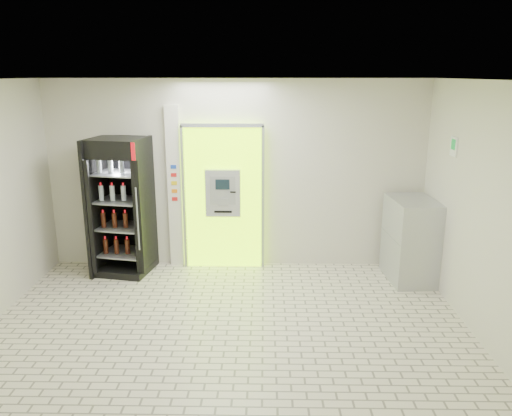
{
  "coord_description": "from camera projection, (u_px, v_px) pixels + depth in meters",
  "views": [
    {
      "loc": [
        0.46,
        -5.3,
        3.06
      ],
      "look_at": [
        0.34,
        1.2,
        1.31
      ],
      "focal_mm": 35.0,
      "sensor_mm": 36.0,
      "label": 1
    }
  ],
  "objects": [
    {
      "name": "pillar",
      "position": [
        175.0,
        188.0,
        7.96
      ],
      "size": [
        0.22,
        0.11,
        2.6
      ],
      "color": "silver",
      "rests_on": "ground"
    },
    {
      "name": "steel_cabinet",
      "position": [
        411.0,
        240.0,
        7.55
      ],
      "size": [
        0.7,
        0.99,
        1.26
      ],
      "rotation": [
        0.0,
        0.0,
        0.07
      ],
      "color": "#ADAFB5",
      "rests_on": "ground"
    },
    {
      "name": "ground",
      "position": [
        226.0,
        340.0,
        5.92
      ],
      "size": [
        6.0,
        6.0,
        0.0
      ],
      "primitive_type": "plane",
      "color": "beige",
      "rests_on": "ground"
    },
    {
      "name": "atm_assembly",
      "position": [
        224.0,
        196.0,
        7.95
      ],
      "size": [
        1.3,
        0.24,
        2.33
      ],
      "color": "#94E500",
      "rests_on": "ground"
    },
    {
      "name": "exit_sign",
      "position": [
        454.0,
        146.0,
        6.67
      ],
      "size": [
        0.02,
        0.22,
        0.26
      ],
      "color": "white",
      "rests_on": "room_shell"
    },
    {
      "name": "room_shell",
      "position": [
        223.0,
        189.0,
        5.44
      ],
      "size": [
        6.0,
        6.0,
        6.0
      ],
      "color": "beige",
      "rests_on": "ground"
    },
    {
      "name": "beverage_cooler",
      "position": [
        122.0,
        209.0,
        7.75
      ],
      "size": [
        0.92,
        0.87,
        2.13
      ],
      "rotation": [
        0.0,
        0.0,
        -0.18
      ],
      "color": "black",
      "rests_on": "ground"
    }
  ]
}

